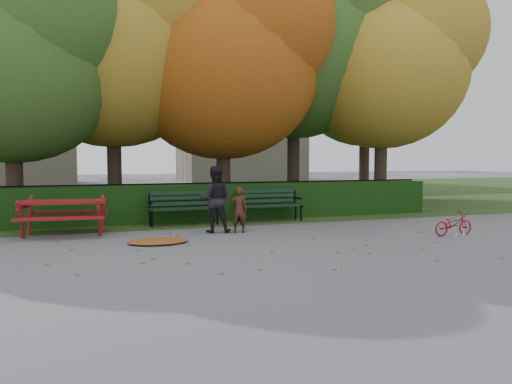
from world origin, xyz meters
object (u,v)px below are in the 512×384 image
object	(u,v)px
tree_a	(22,53)
bench_right	(269,202)
tree_c	(235,59)
bicycle	(453,224)
picnic_table	(64,208)
bench_left	(183,205)
child	(239,210)
tree_e	(394,61)
tree_b	(125,38)
tree_g	(375,74)
adult	(215,199)
tree_d	(307,38)

from	to	relation	value
tree_a	bench_right	bearing A→B (deg)	-16.61
tree_c	bench_right	bearing A→B (deg)	-83.30
bicycle	picnic_table	bearing A→B (deg)	69.23
bench_left	child	bearing A→B (deg)	-60.57
child	tree_e	bearing A→B (deg)	-136.56
tree_b	tree_g	distance (m)	11.19
tree_b	tree_a	bearing A→B (deg)	-156.95
bench_left	child	world-z (taller)	child
bench_right	adult	distance (m)	2.48
adult	picnic_table	bearing A→B (deg)	4.34
tree_c	tree_e	xyz separation A→B (m)	(5.69, -0.19, 0.26)
tree_g	bench_right	world-z (taller)	tree_g
tree_e	picnic_table	xyz separation A→B (m)	(-10.71, -2.87, -4.46)
picnic_table	adult	size ratio (longest dim) A/B	1.29
tree_d	tree_b	bearing A→B (deg)	-175.62
tree_e	bench_left	xyz separation A→B (m)	(-7.82, -2.07, -4.56)
tree_a	adult	world-z (taller)	tree_a
tree_d	bench_left	world-z (taller)	tree_d
bench_right	adult	xyz separation A→B (m)	(-1.94, -1.51, 0.26)
bench_right	child	bearing A→B (deg)	-129.34
tree_c	tree_d	xyz separation A→B (m)	(3.04, 1.27, 1.16)
tree_b	tree_c	bearing A→B (deg)	-13.45
bench_right	picnic_table	xyz separation A→B (m)	(-5.29, -0.80, 0.10)
bench_left	tree_a	bearing A→B (deg)	154.24
tree_b	adult	world-z (taller)	tree_b
picnic_table	adult	xyz separation A→B (m)	(3.35, -0.71, 0.16)
tree_b	bicycle	bearing A→B (deg)	-46.15
child	adult	xyz separation A→B (m)	(-0.52, 0.22, 0.24)
bench_right	picnic_table	distance (m)	5.35
tree_c	adult	bearing A→B (deg)	-113.93
adult	tree_c	bearing A→B (deg)	-97.55
picnic_table	adult	world-z (taller)	adult
tree_g	bench_right	size ratio (longest dim) A/B	4.75
picnic_table	tree_a	bearing A→B (deg)	117.11
bench_left	tree_b	bearing A→B (deg)	110.58
bench_left	adult	world-z (taller)	adult
tree_e	child	bearing A→B (deg)	-150.95
bicycle	tree_a	bearing A→B (deg)	57.68
tree_c	bicycle	distance (m)	8.25
tree_c	picnic_table	distance (m)	7.23
tree_g	adult	xyz separation A→B (m)	(-9.17, -7.57, -4.59)
tree_b	bench_left	world-z (taller)	tree_b
tree_c	tree_g	distance (m)	8.43
tree_g	tree_a	bearing A→B (deg)	-162.81
tree_c	bicycle	world-z (taller)	tree_c
adult	tree_g	bearing A→B (deg)	-124.08
tree_b	bicycle	xyz separation A→B (m)	(6.56, -6.83, -5.14)
tree_b	child	size ratio (longest dim) A/B	8.14
tree_b	adult	bearing A→B (deg)	-70.62
tree_e	bench_left	world-z (taller)	tree_e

